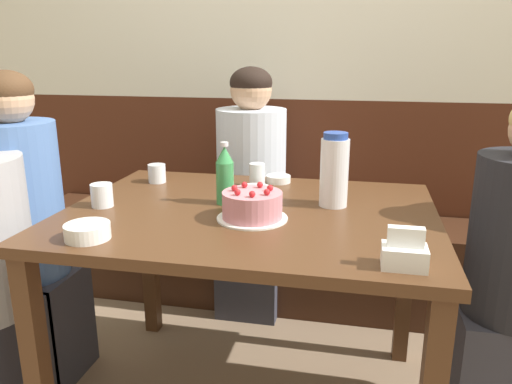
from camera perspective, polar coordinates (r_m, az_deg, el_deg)
The scene contains 15 objects.
back_wall at distance 2.63m, azimuth 4.45°, elevation 15.01°, with size 4.80×0.04×2.50m.
bench_seat at distance 2.64m, azimuth 3.32°, elevation -7.77°, with size 2.70×0.38×0.46m.
dining_table at distance 1.71m, azimuth -0.73°, elevation -5.15°, with size 1.24×0.94×0.77m.
birthday_cake at distance 1.58m, azimuth -0.43°, elevation -1.58°, with size 0.23×0.23×0.11m.
water_pitcher at distance 1.72m, azimuth 8.93°, elevation 2.44°, with size 0.10×0.10×0.26m.
soju_bottle at distance 1.73m, azimuth -3.58°, elevation 1.98°, with size 0.06×0.06×0.22m.
napkin_holder at distance 1.29m, azimuth 16.61°, elevation -6.68°, with size 0.11×0.08×0.11m.
bowl_soup_white at distance 1.85m, azimuth -0.16°, elevation 0.11°, with size 0.12×0.12×0.03m.
bowl_rice_small at distance 1.50m, azimuth -18.70°, elevation -4.29°, with size 0.13×0.13×0.04m.
bowl_side_dish at distance 2.04m, azimuth 2.57°, elevation 1.51°, with size 0.10×0.10×0.03m.
glass_water_tall at distance 1.96m, azimuth 0.14°, elevation 1.93°, with size 0.06×0.06×0.09m.
glass_tumbler_short at distance 2.07m, azimuth -11.26°, elevation 2.10°, with size 0.07×0.07×0.07m.
glass_shot_small at distance 1.79m, azimuth -17.20°, elevation -0.35°, with size 0.07×0.07×0.08m.
person_teal_shirt at distance 2.45m, azimuth -0.54°, elevation -0.77°, with size 0.33×0.34×1.22m.
person_grey_tee at distance 2.12m, azimuth -24.68°, elevation -5.50°, with size 0.34×0.30×1.22m.
Camera 1 is at (0.36, -1.56, 1.28)m, focal length 35.00 mm.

